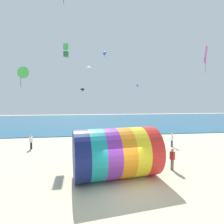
% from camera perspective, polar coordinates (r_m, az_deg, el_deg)
% --- Properties ---
extents(ground_plane, '(120.00, 120.00, 0.00)m').
position_cam_1_polar(ground_plane, '(11.92, 3.75, -23.45)').
color(ground_plane, beige).
extents(sea, '(120.00, 40.00, 0.10)m').
position_cam_1_polar(sea, '(46.89, -5.00, -2.91)').
color(sea, '#236084').
rests_on(sea, ground).
extents(giant_inflatable_tube, '(6.30, 4.28, 3.51)m').
position_cam_1_polar(giant_inflatable_tube, '(12.68, 1.35, -13.18)').
color(giant_inflatable_tube, navy).
rests_on(giant_inflatable_tube, ground).
extents(kite_handler, '(0.37, 0.42, 1.71)m').
position_cam_1_polar(kite_handler, '(14.92, 19.09, -14.31)').
color(kite_handler, '#726651').
rests_on(kite_handler, ground).
extents(kite_green_box, '(0.59, 0.59, 1.67)m').
position_cam_1_polar(kite_green_box, '(23.90, -14.82, 18.88)').
color(kite_green_box, green).
extents(kite_white_parafoil, '(0.92, 0.51, 0.47)m').
position_cam_1_polar(kite_white_parafoil, '(26.87, -7.51, 14.36)').
color(kite_white_parafoil, white).
extents(kite_green_delta, '(1.35, 1.33, 1.67)m').
position_cam_1_polar(kite_green_delta, '(14.50, -27.76, 11.71)').
color(kite_green_delta, green).
extents(kite_purple_parafoil, '(0.66, 0.83, 0.42)m').
position_cam_1_polar(kite_purple_parafoil, '(22.96, 8.28, 8.62)').
color(kite_purple_parafoil, purple).
extents(kite_black_parafoil, '(0.89, 1.17, 0.57)m').
position_cam_1_polar(kite_black_parafoil, '(27.37, -9.63, 7.34)').
color(kite_black_parafoil, black).
extents(kite_blue_parafoil, '(0.60, 1.30, 0.63)m').
position_cam_1_polar(kite_blue_parafoil, '(26.60, -2.43, 18.57)').
color(kite_blue_parafoil, blue).
extents(kite_magenta_diamond, '(0.91, 1.01, 2.82)m').
position_cam_1_polar(kite_magenta_diamond, '(21.80, 28.28, 16.14)').
color(kite_magenta_diamond, '#D1339E').
extents(bystander_near_water, '(0.28, 0.39, 1.65)m').
position_cam_1_polar(bystander_near_water, '(21.91, 18.97, -8.63)').
color(bystander_near_water, '#383D56').
rests_on(bystander_near_water, ground).
extents(bystander_mid_beach, '(0.41, 0.41, 1.55)m').
position_cam_1_polar(bystander_mid_beach, '(21.92, -24.92, -8.91)').
color(bystander_mid_beach, black).
rests_on(bystander_mid_beach, ground).
extents(bystander_far_left, '(0.42, 0.37, 1.64)m').
position_cam_1_polar(bystander_far_left, '(23.00, -3.10, -7.84)').
color(bystander_far_left, '#383D56').
rests_on(bystander_far_left, ground).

